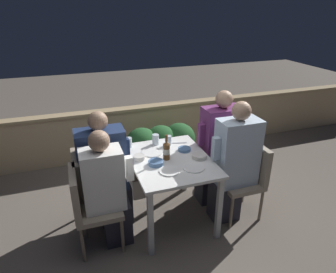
{
  "coord_description": "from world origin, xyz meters",
  "views": [
    {
      "loc": [
        -0.9,
        -2.55,
        2.21
      ],
      "look_at": [
        0.0,
        0.08,
        0.96
      ],
      "focal_mm": 32.0,
      "sensor_mm": 36.0,
      "label": 1
    }
  ],
  "objects_px": {
    "chair_left_far": "(88,185)",
    "chair_right_far": "(232,159)",
    "person_navy_jumper": "(106,171)",
    "chair_right_near": "(248,174)",
    "person_blue_shirt": "(234,163)",
    "person_purple_stripe": "(218,148)",
    "person_white_polo": "(107,190)",
    "chair_left_near": "(87,203)",
    "beer_bottle": "(166,150)",
    "potted_plant": "(243,142)"
  },
  "relations": [
    {
      "from": "person_white_polo",
      "to": "person_purple_stripe",
      "type": "height_order",
      "value": "person_purple_stripe"
    },
    {
      "from": "chair_left_far",
      "to": "potted_plant",
      "type": "bearing_deg",
      "value": 14.6
    },
    {
      "from": "chair_right_near",
      "to": "beer_bottle",
      "type": "distance_m",
      "value": 0.95
    },
    {
      "from": "chair_left_near",
      "to": "chair_right_near",
      "type": "relative_size",
      "value": 1.0
    },
    {
      "from": "person_blue_shirt",
      "to": "chair_right_far",
      "type": "distance_m",
      "value": 0.44
    },
    {
      "from": "chair_right_far",
      "to": "person_white_polo",
      "type": "bearing_deg",
      "value": -167.95
    },
    {
      "from": "chair_right_near",
      "to": "chair_left_far",
      "type": "bearing_deg",
      "value": 168.39
    },
    {
      "from": "person_navy_jumper",
      "to": "chair_right_near",
      "type": "relative_size",
      "value": 1.51
    },
    {
      "from": "chair_left_near",
      "to": "chair_left_far",
      "type": "bearing_deg",
      "value": 83.67
    },
    {
      "from": "person_blue_shirt",
      "to": "beer_bottle",
      "type": "bearing_deg",
      "value": 163.57
    },
    {
      "from": "person_white_polo",
      "to": "person_blue_shirt",
      "type": "xyz_separation_m",
      "value": [
        1.31,
        -0.03,
        0.06
      ]
    },
    {
      "from": "chair_left_near",
      "to": "chair_right_near",
      "type": "height_order",
      "value": "same"
    },
    {
      "from": "person_purple_stripe",
      "to": "beer_bottle",
      "type": "bearing_deg",
      "value": -167.15
    },
    {
      "from": "person_white_polo",
      "to": "person_purple_stripe",
      "type": "xyz_separation_m",
      "value": [
        1.32,
        0.32,
        0.07
      ]
    },
    {
      "from": "person_white_polo",
      "to": "person_blue_shirt",
      "type": "relative_size",
      "value": 0.91
    },
    {
      "from": "chair_left_far",
      "to": "beer_bottle",
      "type": "xyz_separation_m",
      "value": [
        0.8,
        -0.14,
        0.33
      ]
    },
    {
      "from": "chair_right_near",
      "to": "beer_bottle",
      "type": "relative_size",
      "value": 3.16
    },
    {
      "from": "person_white_polo",
      "to": "chair_right_near",
      "type": "distance_m",
      "value": 1.51
    },
    {
      "from": "potted_plant",
      "to": "chair_right_near",
      "type": "bearing_deg",
      "value": -119.35
    },
    {
      "from": "chair_left_near",
      "to": "chair_right_far",
      "type": "xyz_separation_m",
      "value": [
        1.7,
        0.32,
        0.0
      ]
    },
    {
      "from": "chair_left_near",
      "to": "beer_bottle",
      "type": "relative_size",
      "value": 3.16
    },
    {
      "from": "chair_left_far",
      "to": "person_blue_shirt",
      "type": "xyz_separation_m",
      "value": [
        1.47,
        -0.34,
        0.16
      ]
    },
    {
      "from": "person_purple_stripe",
      "to": "beer_bottle",
      "type": "xyz_separation_m",
      "value": [
        -0.68,
        -0.15,
        0.16
      ]
    },
    {
      "from": "chair_left_far",
      "to": "chair_right_far",
      "type": "bearing_deg",
      "value": 0.4
    },
    {
      "from": "person_white_polo",
      "to": "chair_right_far",
      "type": "bearing_deg",
      "value": 12.05
    },
    {
      "from": "person_purple_stripe",
      "to": "potted_plant",
      "type": "relative_size",
      "value": 2.04
    },
    {
      "from": "chair_right_near",
      "to": "chair_right_far",
      "type": "bearing_deg",
      "value": 89.29
    },
    {
      "from": "person_navy_jumper",
      "to": "potted_plant",
      "type": "xyz_separation_m",
      "value": [
        1.98,
        0.57,
        -0.23
      ]
    },
    {
      "from": "person_blue_shirt",
      "to": "potted_plant",
      "type": "bearing_deg",
      "value": 52.3
    },
    {
      "from": "person_white_polo",
      "to": "potted_plant",
      "type": "height_order",
      "value": "person_white_polo"
    },
    {
      "from": "person_navy_jumper",
      "to": "person_white_polo",
      "type": "bearing_deg",
      "value": -95.93
    },
    {
      "from": "person_navy_jumper",
      "to": "potted_plant",
      "type": "relative_size",
      "value": 1.92
    },
    {
      "from": "person_white_polo",
      "to": "chair_right_near",
      "type": "relative_size",
      "value": 1.43
    },
    {
      "from": "person_white_polo",
      "to": "person_navy_jumper",
      "type": "height_order",
      "value": "person_navy_jumper"
    },
    {
      "from": "person_purple_stripe",
      "to": "person_white_polo",
      "type": "bearing_deg",
      "value": -166.27
    },
    {
      "from": "person_navy_jumper",
      "to": "chair_right_near",
      "type": "xyz_separation_m",
      "value": [
        1.47,
        -0.34,
        -0.13
      ]
    },
    {
      "from": "person_blue_shirt",
      "to": "chair_right_far",
      "type": "relative_size",
      "value": 1.58
    },
    {
      "from": "person_blue_shirt",
      "to": "person_purple_stripe",
      "type": "height_order",
      "value": "person_purple_stripe"
    },
    {
      "from": "potted_plant",
      "to": "chair_left_far",
      "type": "bearing_deg",
      "value": -165.4
    },
    {
      "from": "chair_left_far",
      "to": "person_navy_jumper",
      "type": "bearing_deg",
      "value": -0.0
    },
    {
      "from": "person_white_polo",
      "to": "chair_left_far",
      "type": "height_order",
      "value": "person_white_polo"
    },
    {
      "from": "person_white_polo",
      "to": "person_navy_jumper",
      "type": "relative_size",
      "value": 0.95
    },
    {
      "from": "beer_bottle",
      "to": "potted_plant",
      "type": "xyz_separation_m",
      "value": [
        1.38,
        0.71,
        -0.44
      ]
    },
    {
      "from": "person_navy_jumper",
      "to": "person_purple_stripe",
      "type": "height_order",
      "value": "person_purple_stripe"
    },
    {
      "from": "person_blue_shirt",
      "to": "potted_plant",
      "type": "height_order",
      "value": "person_blue_shirt"
    },
    {
      "from": "chair_right_near",
      "to": "chair_right_far",
      "type": "distance_m",
      "value": 0.35
    },
    {
      "from": "person_white_polo",
      "to": "beer_bottle",
      "type": "height_order",
      "value": "person_white_polo"
    },
    {
      "from": "person_blue_shirt",
      "to": "person_navy_jumper",
      "type": "bearing_deg",
      "value": 165.04
    },
    {
      "from": "chair_right_near",
      "to": "potted_plant",
      "type": "height_order",
      "value": "chair_right_near"
    },
    {
      "from": "chair_left_near",
      "to": "person_white_polo",
      "type": "bearing_deg",
      "value": 0.0
    }
  ]
}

